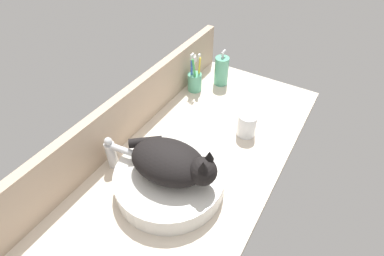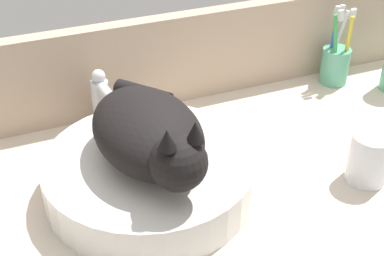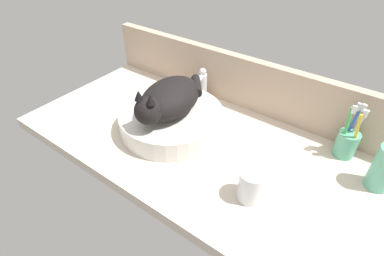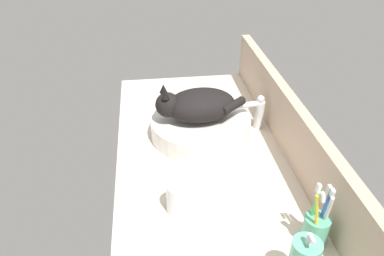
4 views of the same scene
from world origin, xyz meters
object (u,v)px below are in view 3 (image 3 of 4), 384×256
object	(u,v)px
cat	(168,99)
toothbrush_cup	(347,142)
soap_dispenser	(384,168)
water_glass	(251,187)
faucet	(201,84)
sink_basin	(172,119)

from	to	relation	value
cat	toothbrush_cup	xyz separation A→B (cm)	(53.04, 23.05, -7.88)
cat	soap_dispenser	distance (cm)	66.29
toothbrush_cup	water_glass	size ratio (longest dim) A/B	1.97
faucet	toothbrush_cup	world-z (taller)	toothbrush_cup
faucet	sink_basin	bearing A→B (deg)	-83.47
soap_dispenser	water_glass	xyz separation A→B (cm)	(-27.22, -25.10, -2.96)
sink_basin	cat	bearing A→B (deg)	-81.64
faucet	water_glass	size ratio (longest dim) A/B	1.43
sink_basin	faucet	bearing A→B (deg)	96.53
sink_basin	soap_dispenser	xyz separation A→B (cm)	(64.54, 13.47, 3.43)
sink_basin	cat	xyz separation A→B (cm)	(0.20, -1.35, 9.40)
toothbrush_cup	faucet	bearing A→B (deg)	-179.91
toothbrush_cup	water_glass	bearing A→B (deg)	-115.53
cat	water_glass	size ratio (longest dim) A/B	3.41
soap_dispenser	faucet	bearing A→B (deg)	173.07
cat	toothbrush_cup	size ratio (longest dim) A/B	1.73
cat	faucet	size ratio (longest dim) A/B	2.38
toothbrush_cup	cat	bearing A→B (deg)	-156.51
faucet	cat	bearing A→B (deg)	-83.36
cat	faucet	xyz separation A→B (cm)	(-2.67, 22.96, -5.73)
sink_basin	faucet	distance (cm)	22.06
sink_basin	water_glass	xyz separation A→B (cm)	(37.32, -11.63, 0.47)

